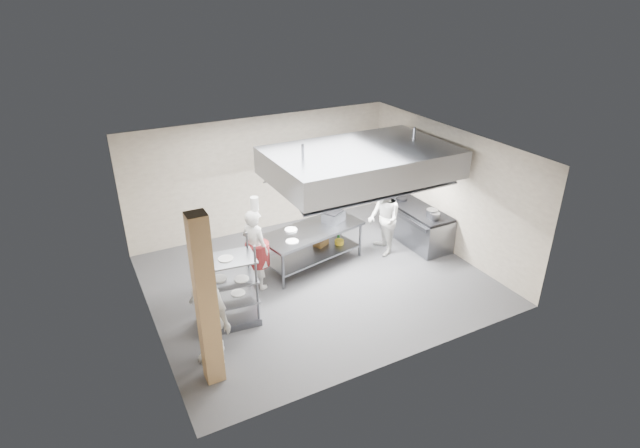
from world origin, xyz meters
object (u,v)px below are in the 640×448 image
chef_line (384,219)px  griddle (333,217)px  pass_rack (226,285)px  stockpot (432,213)px  chef_head (255,249)px  island (312,247)px  cooking_range (416,225)px  chef_plating (209,315)px

chef_line → griddle: chef_line is taller
pass_rack → chef_line: size_ratio=0.96×
chef_line → stockpot: (1.08, -0.44, 0.09)m
chef_head → griddle: size_ratio=3.75×
griddle → pass_rack: bearing=175.9°
island → pass_rack: 2.76m
cooking_range → chef_line: (-1.10, -0.12, 0.48)m
pass_rack → island: bearing=33.3°
pass_rack → griddle: (3.06, 1.37, 0.17)m
griddle → chef_plating: bearing=-176.2°
island → griddle: bearing=0.1°
stockpot → chef_head: bearing=174.1°
pass_rack → griddle: bearing=30.4°
chef_head → chef_line: bearing=-116.3°
cooking_range → chef_head: (-4.33, -0.12, 0.48)m
cooking_range → chef_line: 1.20m
chef_line → chef_plating: (-4.77, -1.87, 0.06)m
pass_rack → chef_head: size_ratio=0.96×
griddle → stockpot: bearing=-49.2°
chef_plating → griddle: size_ratio=3.96×
cooking_range → stockpot: size_ratio=7.45×
island → chef_head: chef_head is taller
chef_head → chef_plating: chef_plating is taller
chef_line → griddle: (-1.13, 0.41, 0.13)m
island → chef_head: size_ratio=1.34×
chef_line → cooking_range: bearing=111.4°
island → griddle: size_ratio=5.01×
griddle → chef_line: bearing=-48.1°
chef_plating → stockpot: 6.02m
cooking_range → chef_head: bearing=-178.4°
island → cooking_range: (2.86, -0.15, -0.04)m
chef_plating → chef_line: bearing=94.5°
island → chef_line: chef_line is taller
chef_line → griddle: size_ratio=3.73×
chef_plating → stockpot: size_ratio=7.11×
chef_head → chef_plating: size_ratio=0.95×
chef_head → chef_line: size_ratio=1.01×
chef_head → griddle: chef_head is taller
island → cooking_range: size_ratio=1.21×
pass_rack → chef_plating: chef_plating is taller
griddle → stockpot: (2.21, -0.85, -0.03)m
pass_rack → cooking_range: size_ratio=0.86×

